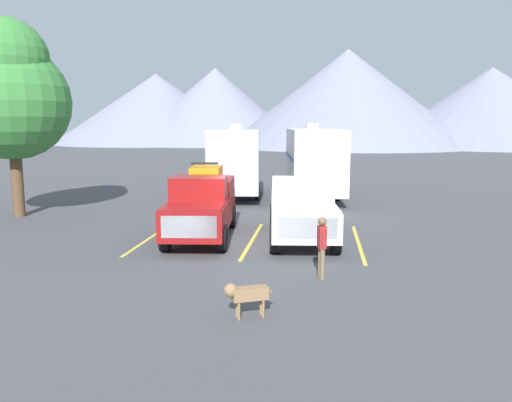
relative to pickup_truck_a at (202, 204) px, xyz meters
name	(u,v)px	position (x,y,z in m)	size (l,w,h in m)	color
ground_plane	(249,245)	(1.80, -0.96, -1.19)	(240.00, 240.00, 0.00)	#47474C
pickup_truck_a	(202,204)	(0.00, 0.00, 0.00)	(2.49, 5.58, 2.57)	maroon
pickup_truck_b	(301,206)	(3.45, 0.17, -0.05)	(2.61, 5.70, 2.18)	white
lot_stripe_a	(152,237)	(-1.78, -0.26, -1.18)	(0.12, 5.50, 0.01)	gold
lot_stripe_b	(252,240)	(1.80, -0.26, -1.18)	(0.12, 5.50, 0.01)	gold
lot_stripe_c	(358,243)	(5.39, -0.26, -1.18)	(0.12, 5.50, 0.01)	gold
camper_trailer_a	(235,160)	(-0.40, 9.33, 0.88)	(3.19, 7.37, 3.94)	silver
camper_trailer_b	(313,159)	(3.72, 9.87, 0.90)	(3.41, 9.01, 3.97)	white
person_a	(322,244)	(4.14, -4.37, -0.26)	(0.25, 0.34, 1.61)	#726047
dog	(245,294)	(2.58, -7.21, -0.67)	(0.97, 0.57, 0.75)	olive
tree_a	(10,92)	(-8.73, 2.81, 4.06)	(4.80, 4.80, 8.20)	brown
mountain_ridge	(334,107)	(6.52, 78.95, 5.91)	(151.13, 52.71, 16.79)	gray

